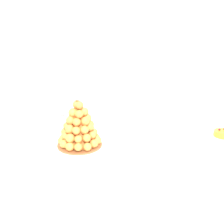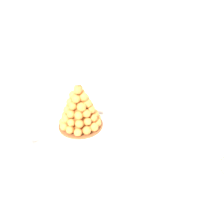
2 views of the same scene
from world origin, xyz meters
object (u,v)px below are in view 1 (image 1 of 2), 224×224
(macaron_goblet, at_px, (182,108))
(fruit_tart_plate, at_px, (222,135))
(serving_tray, at_px, (97,151))
(dessert_cup_left, at_px, (48,170))
(creme_brulee_ramekin, at_px, (41,161))
(dessert_cup_centre, at_px, (157,148))
(wine_glass, at_px, (61,111))
(dessert_cup_mid_left, at_px, (108,159))
(croquembouche, at_px, (79,126))

(macaron_goblet, xyz_separation_m, fruit_tart_plate, (0.18, -0.14, -0.14))
(serving_tray, xyz_separation_m, dessert_cup_left, (-0.25, -0.13, 0.03))
(creme_brulee_ramekin, relative_size, macaron_goblet, 0.40)
(dessert_cup_centre, bearing_deg, wine_glass, 127.35)
(dessert_cup_centre, bearing_deg, dessert_cup_mid_left, -179.72)
(dessert_cup_left, xyz_separation_m, macaron_goblet, (0.77, 0.16, 0.12))
(creme_brulee_ramekin, bearing_deg, fruit_tart_plate, -4.92)
(serving_tray, height_order, macaron_goblet, macaron_goblet)
(macaron_goblet, bearing_deg, serving_tray, -176.86)
(fruit_tart_plate, height_order, wine_glass, wine_glass)
(creme_brulee_ramekin, bearing_deg, wine_glass, 62.93)
(serving_tray, relative_size, macaron_goblet, 2.84)
(dessert_cup_left, xyz_separation_m, wine_glass, (0.16, 0.44, 0.09))
(serving_tray, xyz_separation_m, dessert_cup_mid_left, (0.00, -0.14, 0.03))
(serving_tray, relative_size, dessert_cup_left, 11.54)
(serving_tray, height_order, dessert_cup_mid_left, dessert_cup_mid_left)
(creme_brulee_ramekin, height_order, fruit_tart_plate, fruit_tart_plate)
(croquembouche, bearing_deg, creme_brulee_ramekin, -151.10)
(serving_tray, height_order, creme_brulee_ramekin, creme_brulee_ramekin)
(macaron_goblet, relative_size, wine_glass, 1.47)
(wine_glass, bearing_deg, fruit_tart_plate, -28.63)
(macaron_goblet, bearing_deg, dessert_cup_centre, -147.70)
(dessert_cup_centre, xyz_separation_m, wine_glass, (-0.34, 0.45, 0.09))
(croquembouche, xyz_separation_m, creme_brulee_ramekin, (-0.21, -0.12, -0.09))
(serving_tray, distance_m, dessert_cup_mid_left, 0.14)
(serving_tray, height_order, croquembouche, croquembouche)
(serving_tray, xyz_separation_m, fruit_tart_plate, (0.69, -0.11, 0.01))
(dessert_cup_left, bearing_deg, fruit_tart_plate, 1.26)
(dessert_cup_mid_left, distance_m, dessert_cup_centre, 0.25)
(dessert_cup_left, bearing_deg, wine_glass, 69.86)
(serving_tray, distance_m, croquembouche, 0.15)
(fruit_tart_plate, bearing_deg, creme_brulee_ramekin, 175.08)
(croquembouche, distance_m, fruit_tart_plate, 0.78)
(dessert_cup_left, height_order, creme_brulee_ramekin, dessert_cup_left)
(fruit_tart_plate, bearing_deg, serving_tray, 171.10)
(dessert_cup_left, distance_m, creme_brulee_ramekin, 0.10)
(creme_brulee_ramekin, distance_m, wine_glass, 0.40)
(serving_tray, bearing_deg, dessert_cup_left, -153.21)
(croquembouche, relative_size, dessert_cup_mid_left, 5.09)
(dessert_cup_mid_left, bearing_deg, wine_glass, 101.57)
(creme_brulee_ramekin, xyz_separation_m, fruit_tart_plate, (0.95, -0.08, -0.01))
(croquembouche, bearing_deg, dessert_cup_left, -132.09)
(dessert_cup_mid_left, distance_m, wine_glass, 0.47)
(dessert_cup_mid_left, bearing_deg, serving_tray, 90.83)
(serving_tray, xyz_separation_m, wine_glass, (-0.09, 0.32, 0.12))
(croquembouche, relative_size, dessert_cup_centre, 4.80)
(dessert_cup_centre, distance_m, macaron_goblet, 0.33)
(macaron_goblet, relative_size, fruit_tart_plate, 1.23)
(dessert_cup_mid_left, distance_m, macaron_goblet, 0.55)
(serving_tray, relative_size, wine_glass, 4.16)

